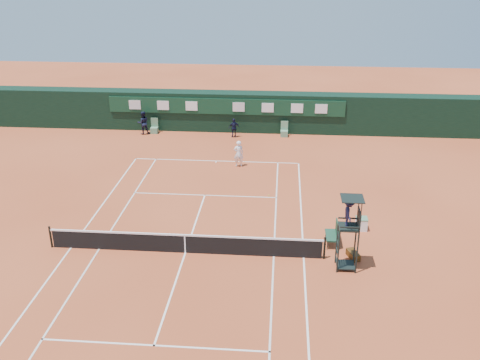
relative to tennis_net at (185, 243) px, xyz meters
name	(u,v)px	position (x,y,z in m)	size (l,w,h in m)	color
ground	(185,253)	(0.00, 0.00, -0.51)	(90.00, 90.00, 0.00)	#BF522D
court_lines	(185,253)	(0.00, 0.00, -0.50)	(11.05, 23.85, 0.01)	white
tennis_net	(185,243)	(0.00, 0.00, 0.00)	(12.90, 0.10, 1.10)	black
back_wall	(227,111)	(0.00, 18.74, 1.00)	(40.00, 1.65, 3.00)	black
linesman_chair_left	(154,129)	(-5.50, 17.48, -0.19)	(0.55, 0.50, 1.15)	#5B8B66
linesman_chair_right	(284,132)	(4.50, 17.48, -0.19)	(0.55, 0.50, 1.15)	#5A8A68
umpire_chair	(349,218)	(7.28, -0.69, 1.95)	(0.96, 0.95, 3.42)	black
player_bench	(334,233)	(6.94, 1.39, 0.09)	(0.56, 1.20, 1.10)	#19402D
tennis_bag	(353,255)	(7.74, 0.18, -0.35)	(0.36, 0.83, 0.31)	black
cooler	(361,224)	(8.44, 2.97, -0.18)	(0.57, 0.57, 0.65)	white
tennis_ball	(269,195)	(3.68, 6.61, -0.47)	(0.07, 0.07, 0.07)	yellow
player	(239,154)	(1.56, 11.08, 0.37)	(0.64, 0.42, 1.75)	white
ball_kid_left	(143,123)	(-6.26, 17.18, 0.38)	(0.86, 0.67, 1.78)	black
ball_kid_right	(234,128)	(0.73, 16.99, 0.22)	(0.85, 0.35, 1.45)	black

